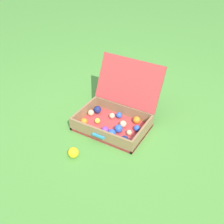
# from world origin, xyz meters

# --- Properties ---
(ground_plane) EXTENTS (16.00, 16.00, 0.00)m
(ground_plane) POSITION_xyz_m (0.00, 0.00, 0.00)
(ground_plane) COLOR #4C8C38
(open_suitcase) EXTENTS (0.60, 0.62, 0.50)m
(open_suitcase) POSITION_xyz_m (-0.08, 0.06, 0.11)
(open_suitcase) COLOR #B23838
(open_suitcase) RESTS_ON ground
(stray_ball_on_grass) EXTENTS (0.08, 0.08, 0.08)m
(stray_ball_on_grass) POSITION_xyz_m (-0.16, -0.47, 0.04)
(stray_ball_on_grass) COLOR yellow
(stray_ball_on_grass) RESTS_ON ground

